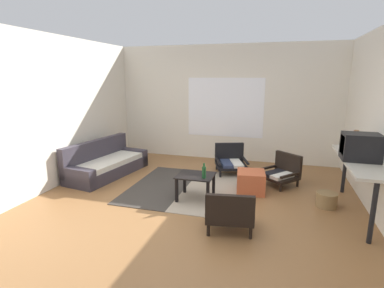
# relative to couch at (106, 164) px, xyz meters

# --- Properties ---
(ground_plane) EXTENTS (7.80, 7.80, 0.00)m
(ground_plane) POSITION_rel_couch_xyz_m (2.11, -1.14, -0.22)
(ground_plane) COLOR olive
(far_wall_with_window) EXTENTS (5.60, 0.13, 2.70)m
(far_wall_with_window) POSITION_rel_couch_xyz_m (2.11, 1.92, 1.13)
(far_wall_with_window) COLOR silver
(far_wall_with_window) RESTS_ON ground
(side_wall_left) EXTENTS (0.12, 6.60, 2.70)m
(side_wall_left) POSITION_rel_couch_xyz_m (-0.55, -0.84, 1.13)
(side_wall_left) COLOR silver
(side_wall_left) RESTS_ON ground
(area_rug) EXTENTS (1.94, 2.08, 0.01)m
(area_rug) POSITION_rel_couch_xyz_m (1.81, -0.28, -0.21)
(area_rug) COLOR #38332D
(area_rug) RESTS_ON ground
(couch) EXTENTS (1.00, 1.90, 0.70)m
(couch) POSITION_rel_couch_xyz_m (0.00, 0.00, 0.00)
(couch) COLOR #38333D
(couch) RESTS_ON ground
(coffee_table) EXTENTS (0.59, 0.50, 0.42)m
(coffee_table) POSITION_rel_couch_xyz_m (2.11, -0.71, 0.11)
(coffee_table) COLOR black
(coffee_table) RESTS_ON ground
(armchair_by_window) EXTENTS (0.78, 0.77, 0.59)m
(armchair_by_window) POSITION_rel_couch_xyz_m (2.43, 0.88, 0.04)
(armchair_by_window) COLOR black
(armchair_by_window) RESTS_ON ground
(armchair_striped_foreground) EXTENTS (0.68, 0.62, 0.57)m
(armchair_striped_foreground) POSITION_rel_couch_xyz_m (2.82, -1.60, 0.05)
(armchair_striped_foreground) COLOR black
(armchair_striped_foreground) RESTS_ON ground
(armchair_corner) EXTENTS (0.79, 0.78, 0.57)m
(armchair_corner) POSITION_rel_couch_xyz_m (3.47, 0.41, 0.03)
(armchair_corner) COLOR black
(armchair_corner) RESTS_ON ground
(ottoman_orange) EXTENTS (0.52, 0.52, 0.37)m
(ottoman_orange) POSITION_rel_couch_xyz_m (2.95, -0.14, -0.03)
(ottoman_orange) COLOR #BC5633
(ottoman_orange) RESTS_ON ground
(console_shelf) EXTENTS (0.47, 1.83, 0.82)m
(console_shelf) POSITION_rel_couch_xyz_m (4.49, -0.55, 0.53)
(console_shelf) COLOR beige
(console_shelf) RESTS_ON ground
(crt_television) EXTENTS (0.52, 0.38, 0.38)m
(crt_television) POSITION_rel_couch_xyz_m (4.49, -0.60, 0.79)
(crt_television) COLOR black
(crt_television) RESTS_ON console_shelf
(clay_vase) EXTENTS (0.19, 0.19, 0.35)m
(clay_vase) POSITION_rel_couch_xyz_m (4.49, -0.18, 0.73)
(clay_vase) COLOR #A87047
(clay_vase) RESTS_ON console_shelf
(glass_bottle) EXTENTS (0.06, 0.06, 0.24)m
(glass_bottle) POSITION_rel_couch_xyz_m (2.28, -0.82, 0.30)
(glass_bottle) COLOR #194723
(glass_bottle) RESTS_ON coffee_table
(wicker_basket) EXTENTS (0.31, 0.31, 0.23)m
(wicker_basket) POSITION_rel_couch_xyz_m (4.14, -0.42, -0.11)
(wicker_basket) COLOR olive
(wicker_basket) RESTS_ON ground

